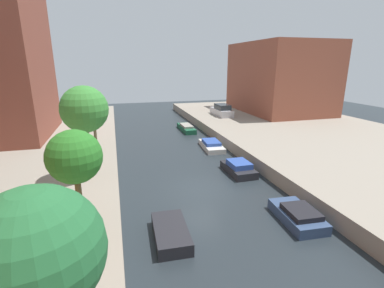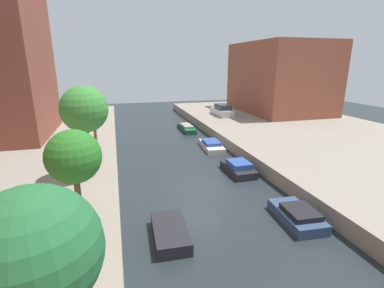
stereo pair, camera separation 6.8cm
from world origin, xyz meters
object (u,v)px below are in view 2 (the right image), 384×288
object	(u,v)px
low_block_right	(280,78)
parked_car	(222,111)
street_tree_4	(92,105)
street_tree_3	(84,110)
moored_boat_left_2	(170,233)
street_tree_1	(34,253)
moored_boat_right_3	(238,168)
moored_boat_right_5	(187,128)
moored_boat_right_2	(297,215)
street_tree_2	(74,157)
moored_boat_right_4	(211,145)

from	to	relation	value
low_block_right	parked_car	xyz separation A→B (m)	(-9.04, -1.16, -4.13)
low_block_right	street_tree_4	distance (m)	27.49
street_tree_3	moored_boat_left_2	distance (m)	8.69
street_tree_1	moored_boat_right_3	size ratio (longest dim) A/B	1.44
street_tree_3	moored_boat_right_5	distance (m)	18.14
moored_boat_left_2	moored_boat_right_3	bearing A→B (deg)	45.64
moored_boat_left_2	moored_boat_right_5	xyz separation A→B (m)	(6.06, 20.61, 0.03)
low_block_right	moored_boat_left_2	xyz separation A→B (m)	(-20.84, -24.99, -5.47)
street_tree_4	moored_boat_right_2	bearing A→B (deg)	-51.81
street_tree_1	moored_boat_right_3	xyz separation A→B (m)	(10.11, 12.30, -3.84)
street_tree_1	parked_car	size ratio (longest dim) A/B	1.00
parked_car	moored_boat_right_3	size ratio (longest dim) A/B	1.45
street_tree_1	street_tree_2	xyz separation A→B (m)	(0.00, 6.10, -0.04)
street_tree_3	moored_boat_left_2	xyz separation A→B (m)	(3.74, -6.13, -4.89)
street_tree_2	parked_car	world-z (taller)	street_tree_2
moored_boat_left_2	street_tree_2	bearing A→B (deg)	175.20
street_tree_4	moored_boat_right_5	world-z (taller)	street_tree_4
street_tree_1	moored_boat_left_2	size ratio (longest dim) A/B	1.47
moored_boat_right_2	moored_boat_right_4	world-z (taller)	moored_boat_right_2
street_tree_3	moored_boat_right_5	bearing A→B (deg)	55.91
parked_car	moored_boat_left_2	xyz separation A→B (m)	(-11.80, -23.83, -1.34)
moored_boat_left_2	moored_boat_right_4	size ratio (longest dim) A/B	0.76
street_tree_4	moored_boat_left_2	size ratio (longest dim) A/B	1.45
parked_car	moored_boat_right_4	xyz separation A→B (m)	(-5.28, -10.91, -1.32)
parked_car	street_tree_1	bearing A→B (deg)	-117.69
street_tree_2	moored_boat_left_2	world-z (taller)	street_tree_2
street_tree_4	moored_boat_right_5	distance (m)	13.26
street_tree_3	street_tree_2	bearing A→B (deg)	-90.00
street_tree_1	moored_boat_right_4	size ratio (longest dim) A/B	1.12
moored_boat_right_5	moored_boat_left_2	bearing A→B (deg)	-106.38
street_tree_3	moored_boat_right_2	world-z (taller)	street_tree_3
parked_car	moored_boat_right_5	distance (m)	6.72
moored_boat_right_5	street_tree_4	bearing A→B (deg)	-141.21
moored_boat_right_4	moored_boat_right_5	distance (m)	7.70
street_tree_1	parked_car	xyz separation A→B (m)	(15.54, 29.61, -2.60)
street_tree_2	moored_boat_right_4	world-z (taller)	street_tree_2
street_tree_4	moored_boat_right_4	distance (m)	11.10
moored_boat_left_2	moored_boat_right_2	size ratio (longest dim) A/B	0.95
street_tree_4	moored_boat_right_3	xyz separation A→B (m)	(10.11, -6.22, -4.15)
street_tree_4	moored_boat_right_2	xyz separation A→B (m)	(10.25, -13.03, -4.19)
street_tree_1	moored_boat_right_4	world-z (taller)	street_tree_1
moored_boat_left_2	moored_boat_right_5	bearing A→B (deg)	73.62
street_tree_4	moored_boat_right_3	size ratio (longest dim) A/B	1.42
moored_boat_left_2	moored_boat_right_4	world-z (taller)	moored_boat_right_4
street_tree_1	moored_boat_right_5	bearing A→B (deg)	69.64
street_tree_3	moored_boat_right_4	distance (m)	13.24
moored_boat_right_4	street_tree_1	bearing A→B (deg)	-118.75
street_tree_2	moored_boat_right_5	size ratio (longest dim) A/B	0.94
street_tree_1	moored_boat_left_2	world-z (taller)	street_tree_1
street_tree_3	low_block_right	bearing A→B (deg)	37.50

